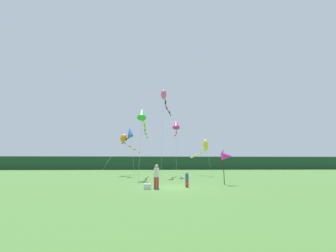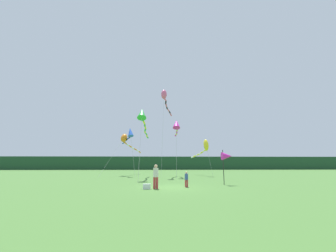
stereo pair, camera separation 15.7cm
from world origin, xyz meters
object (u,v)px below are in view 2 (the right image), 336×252
at_px(kite_magenta, 176,125).
at_px(kite_orange, 126,140).
at_px(cooler_box, 147,187).
at_px(kite_rainbow, 165,97).
at_px(person_adult, 156,175).
at_px(kite_yellow, 205,147).
at_px(kite_blue, 130,133).
at_px(person_child, 186,178).
at_px(banner_flag_pole, 227,156).
at_px(kite_green, 142,116).

distance_m(kite_magenta, kite_orange, 8.94).
relative_size(cooler_box, kite_rainbow, 0.04).
xyz_separation_m(person_adult, kite_yellow, (6.99, 15.00, 3.26)).
distance_m(cooler_box, kite_rainbow, 17.39).
relative_size(kite_magenta, kite_blue, 1.10).
xyz_separation_m(person_child, kite_rainbow, (-1.37, 12.29, 10.53)).
height_order(cooler_box, banner_flag_pole, banner_flag_pole).
height_order(banner_flag_pole, kite_yellow, kite_yellow).
distance_m(kite_orange, kite_yellow, 12.19).
xyz_separation_m(person_adult, kite_orange, (-4.97, 17.03, 4.44)).
bearing_deg(kite_blue, kite_magenta, -20.81).
distance_m(kite_magenta, kite_rainbow, 4.52).
xyz_separation_m(kite_orange, kite_rainbow, (5.97, -3.80, 5.78)).
relative_size(person_child, kite_rainbow, 0.10).
relative_size(kite_magenta, kite_green, 0.73).
relative_size(banner_flag_pole, kite_blue, 0.42).
xyz_separation_m(person_child, kite_blue, (-6.45, 14.15, 5.54)).
bearing_deg(kite_orange, person_adult, -73.73).
height_order(kite_magenta, kite_orange, kite_magenta).
relative_size(banner_flag_pole, kite_rainbow, 0.25).
height_order(person_adult, kite_orange, kite_orange).
bearing_deg(kite_rainbow, kite_blue, 159.84).
xyz_separation_m(kite_blue, kite_yellow, (11.07, -0.10, -1.97)).
bearing_deg(cooler_box, banner_flag_pole, 21.97).
bearing_deg(kite_magenta, kite_green, -141.62).
bearing_deg(kite_blue, kite_yellow, -0.51).
distance_m(kite_blue, kite_orange, 2.27).
bearing_deg(banner_flag_pole, person_child, -156.32).
bearing_deg(person_child, person_adult, -158.35).
xyz_separation_m(kite_magenta, kite_orange, (-7.57, 4.47, -1.61)).
distance_m(person_adult, kite_magenta, 14.18).
bearing_deg(person_adult, kite_yellow, 65.01).
bearing_deg(kite_magenta, kite_rainbow, 157.19).
bearing_deg(person_adult, kite_blue, 105.12).
relative_size(kite_magenta, kite_yellow, 1.22).
relative_size(banner_flag_pole, kite_orange, 0.28).
bearing_deg(cooler_box, kite_magenta, 75.69).
xyz_separation_m(person_adult, cooler_box, (-0.64, -0.14, -0.79)).
relative_size(kite_green, kite_yellow, 1.68).
relative_size(cooler_box, banner_flag_pole, 0.18).
bearing_deg(kite_magenta, person_child, -91.15).
relative_size(person_adult, banner_flag_pole, 0.58).
relative_size(cooler_box, kite_yellow, 0.08).
distance_m(cooler_box, kite_blue, 16.74).
relative_size(kite_rainbow, kite_yellow, 1.89).
xyz_separation_m(person_child, kite_yellow, (4.62, 14.06, 3.57)).
relative_size(person_child, kite_blue, 0.17).
bearing_deg(kite_rainbow, person_child, -83.63).
bearing_deg(person_child, kite_rainbow, 96.37).
distance_m(cooler_box, kite_green, 11.78).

